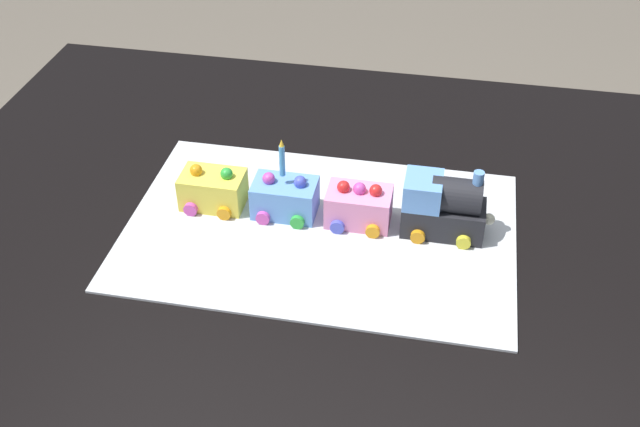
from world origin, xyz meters
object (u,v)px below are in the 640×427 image
at_px(dining_table, 336,265).
at_px(cake_car_tanker_bubblegum, 359,206).
at_px(cake_car_hopper_sky_blue, 285,197).
at_px(birthday_candle, 282,158).
at_px(cake_locomotive, 443,206).
at_px(cake_car_flatbed_lemon, 213,189).

xyz_separation_m(dining_table, cake_car_tanker_bubblegum, (-0.04, 0.01, 0.14)).
xyz_separation_m(cake_car_hopper_sky_blue, birthday_candle, (0.00, -0.00, 0.07)).
bearing_deg(cake_car_hopper_sky_blue, birthday_candle, -0.00).
height_order(dining_table, birthday_candle, birthday_candle).
relative_size(cake_locomotive, cake_car_flatbed_lemon, 1.40).
xyz_separation_m(cake_car_flatbed_lemon, birthday_candle, (-0.12, -0.00, 0.07)).
relative_size(cake_car_tanker_bubblegum, cake_car_hopper_sky_blue, 1.00).
relative_size(cake_car_tanker_bubblegum, cake_car_flatbed_lemon, 1.00).
relative_size(dining_table, birthday_candle, 21.65).
xyz_separation_m(cake_car_tanker_bubblegum, cake_car_flatbed_lemon, (0.24, 0.00, -0.00)).
bearing_deg(birthday_candle, cake_locomotive, -180.00).
relative_size(dining_table, cake_car_hopper_sky_blue, 14.00).
height_order(dining_table, cake_car_flatbed_lemon, cake_car_flatbed_lemon).
bearing_deg(cake_car_hopper_sky_blue, cake_car_tanker_bubblegum, 180.00).
xyz_separation_m(dining_table, cake_car_flatbed_lemon, (0.20, 0.01, 0.14)).
distance_m(cake_car_flatbed_lemon, birthday_candle, 0.14).
height_order(cake_car_hopper_sky_blue, cake_car_flatbed_lemon, same).
height_order(dining_table, cake_car_tanker_bubblegum, cake_car_tanker_bubblegum).
distance_m(cake_car_tanker_bubblegum, cake_car_flatbed_lemon, 0.24).
height_order(cake_car_flatbed_lemon, birthday_candle, birthday_candle).
bearing_deg(cake_car_tanker_bubblegum, birthday_candle, -0.00).
relative_size(dining_table, cake_car_tanker_bubblegum, 14.00).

